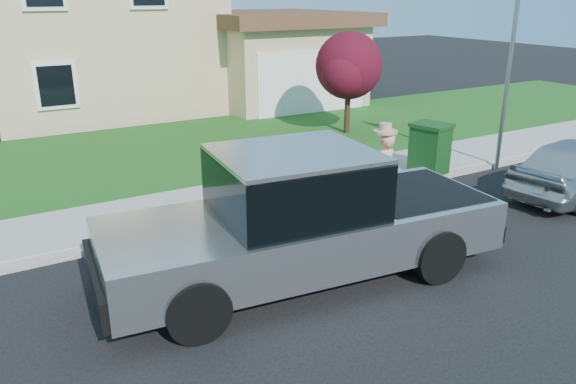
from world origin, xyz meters
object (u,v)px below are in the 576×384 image
object	(u,v)px
pickup_truck	(302,220)
trash_bin	(430,148)
street_lamp	(511,71)
woman	(383,173)
ornamental_tree	(349,69)

from	to	relation	value
pickup_truck	trash_bin	size ratio (longest dim) A/B	5.41
pickup_truck	street_lamp	xyz separation A→B (m)	(7.46, 2.35, 1.55)
woman	ornamental_tree	distance (m)	7.06
pickup_truck	trash_bin	bearing A→B (deg)	33.15
pickup_truck	street_lamp	world-z (taller)	street_lamp
ornamental_tree	trash_bin	world-z (taller)	ornamental_tree
woman	ornamental_tree	size ratio (longest dim) A/B	0.62
ornamental_tree	street_lamp	bearing A→B (deg)	-77.05
woman	street_lamp	xyz separation A→B (m)	(4.67, 0.94, 1.62)
pickup_truck	woman	size ratio (longest dim) A/B	3.40
woman	trash_bin	world-z (taller)	woman
ornamental_tree	street_lamp	world-z (taller)	street_lamp
trash_bin	street_lamp	bearing A→B (deg)	-26.88
trash_bin	street_lamp	size ratio (longest dim) A/B	0.28
pickup_truck	woman	world-z (taller)	pickup_truck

